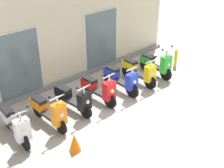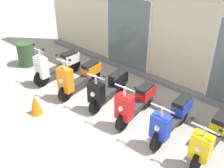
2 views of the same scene
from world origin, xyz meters
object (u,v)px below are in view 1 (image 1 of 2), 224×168
(scooter_white, at_px, (15,124))
(scooter_yellow, at_px, (139,71))
(scooter_green, at_px, (156,64))
(scooter_orange, at_px, (49,111))
(traffic_cone, at_px, (75,143))
(curb_bollard, at_px, (176,58))
(scooter_red, at_px, (99,89))
(scooter_blue, at_px, (121,79))
(scooter_black, at_px, (73,98))

(scooter_white, xyz_separation_m, scooter_yellow, (4.73, -0.04, 0.00))
(scooter_yellow, bearing_deg, scooter_green, -0.62)
(scooter_orange, distance_m, traffic_cone, 1.41)
(curb_bollard, bearing_deg, scooter_yellow, 179.37)
(scooter_orange, height_order, curb_bollard, scooter_orange)
(traffic_cone, bearing_deg, scooter_yellow, 20.25)
(scooter_white, xyz_separation_m, scooter_orange, (1.00, -0.07, 0.01))
(scooter_white, bearing_deg, scooter_red, -0.81)
(scooter_orange, xyz_separation_m, scooter_green, (4.65, 0.03, -0.01))
(scooter_orange, distance_m, scooter_red, 1.87)
(scooter_blue, relative_size, scooter_yellow, 1.00)
(scooter_orange, relative_size, scooter_red, 1.04)
(scooter_blue, bearing_deg, scooter_green, -0.04)
(scooter_white, distance_m, scooter_blue, 3.84)
(scooter_black, xyz_separation_m, traffic_cone, (-1.05, -1.51, -0.19))
(traffic_cone, bearing_deg, scooter_white, 121.11)
(scooter_red, bearing_deg, scooter_green, -0.11)
(scooter_black, bearing_deg, scooter_green, -1.59)
(scooter_white, relative_size, scooter_yellow, 1.03)
(traffic_cone, bearing_deg, scooter_blue, 25.53)
(scooter_yellow, distance_m, curb_bollard, 2.10)
(scooter_yellow, xyz_separation_m, curb_bollard, (2.09, -0.02, -0.13))
(scooter_yellow, bearing_deg, scooter_black, 178.09)
(scooter_red, bearing_deg, scooter_blue, -0.22)
(scooter_red, distance_m, traffic_cone, 2.45)
(scooter_black, distance_m, scooter_yellow, 2.80)
(scooter_red, xyz_separation_m, traffic_cone, (-1.98, -1.42, -0.22))
(traffic_cone, bearing_deg, scooter_black, 55.18)
(scooter_blue, height_order, traffic_cone, scooter_blue)
(curb_bollard, bearing_deg, traffic_cone, -166.77)
(scooter_yellow, height_order, traffic_cone, scooter_yellow)
(scooter_blue, relative_size, curb_bollard, 2.31)
(scooter_orange, bearing_deg, scooter_black, 8.07)
(scooter_yellow, bearing_deg, scooter_white, 179.57)
(scooter_orange, relative_size, curb_bollard, 2.32)
(scooter_black, height_order, traffic_cone, scooter_black)
(scooter_yellow, distance_m, scooter_green, 0.92)
(scooter_orange, xyz_separation_m, scooter_black, (0.94, 0.13, -0.04))
(scooter_red, bearing_deg, scooter_orange, -178.94)
(scooter_red, height_order, scooter_green, scooter_green)
(scooter_white, relative_size, curb_bollard, 2.36)
(scooter_black, xyz_separation_m, scooter_yellow, (2.80, -0.09, 0.03))
(scooter_white, bearing_deg, scooter_orange, -4.30)
(scooter_blue, bearing_deg, scooter_black, 176.94)
(scooter_white, height_order, curb_bollard, scooter_white)
(scooter_white, relative_size, scooter_orange, 1.01)
(scooter_orange, distance_m, scooter_blue, 2.84)
(scooter_green, distance_m, traffic_cone, 4.98)
(scooter_black, bearing_deg, scooter_white, -178.28)
(scooter_red, relative_size, scooter_blue, 0.97)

